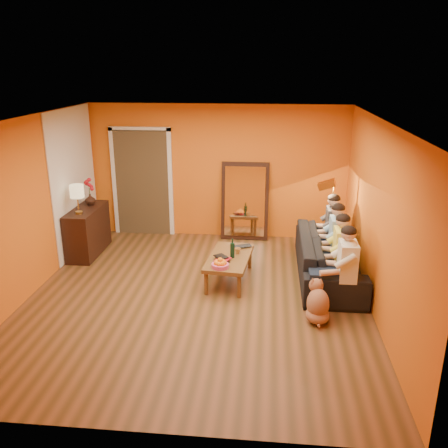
# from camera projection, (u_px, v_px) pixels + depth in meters

# --- Properties ---
(room_shell) EXTENTS (5.00, 5.50, 2.60)m
(room_shell) POSITION_uv_depth(u_px,v_px,m) (200.00, 207.00, 6.99)
(room_shell) COLOR brown
(room_shell) RESTS_ON ground
(white_accent) EXTENTS (0.02, 1.90, 2.58)m
(white_accent) POSITION_uv_depth(u_px,v_px,m) (74.00, 181.00, 8.52)
(white_accent) COLOR white
(white_accent) RESTS_ON wall_left
(doorway_recess) EXTENTS (1.06, 0.30, 2.10)m
(doorway_recess) POSITION_uv_depth(u_px,v_px,m) (144.00, 182.00, 9.53)
(doorway_recess) COLOR #3F2D19
(doorway_recess) RESTS_ON floor
(door_jamb_left) EXTENTS (0.08, 0.06, 2.20)m
(door_jamb_left) POSITION_uv_depth(u_px,v_px,m) (115.00, 183.00, 9.47)
(door_jamb_left) COLOR white
(door_jamb_left) RESTS_ON wall_back
(door_jamb_right) EXTENTS (0.08, 0.06, 2.20)m
(door_jamb_right) POSITION_uv_depth(u_px,v_px,m) (171.00, 184.00, 9.36)
(door_jamb_right) COLOR white
(door_jamb_right) RESTS_ON wall_back
(door_header) EXTENTS (1.22, 0.06, 0.08)m
(door_header) POSITION_uv_depth(u_px,v_px,m) (139.00, 129.00, 9.07)
(door_header) COLOR white
(door_header) RESTS_ON wall_back
(mirror_frame) EXTENTS (0.92, 0.27, 1.51)m
(mirror_frame) POSITION_uv_depth(u_px,v_px,m) (245.00, 201.00, 9.24)
(mirror_frame) COLOR black
(mirror_frame) RESTS_ON floor
(mirror_glass) EXTENTS (0.78, 0.21, 1.35)m
(mirror_glass) POSITION_uv_depth(u_px,v_px,m) (245.00, 202.00, 9.20)
(mirror_glass) COLOR white
(mirror_glass) RESTS_ON mirror_frame
(sideboard) EXTENTS (0.44, 1.18, 0.85)m
(sideboard) POSITION_uv_depth(u_px,v_px,m) (88.00, 231.00, 8.59)
(sideboard) COLOR black
(sideboard) RESTS_ON floor
(table_lamp) EXTENTS (0.24, 0.24, 0.51)m
(table_lamp) POSITION_uv_depth(u_px,v_px,m) (78.00, 199.00, 8.09)
(table_lamp) COLOR beige
(table_lamp) RESTS_ON sideboard
(sofa) EXTENTS (2.38, 0.93, 0.69)m
(sofa) POSITION_uv_depth(u_px,v_px,m) (328.00, 257.00, 7.63)
(sofa) COLOR black
(sofa) RESTS_ON floor
(coffee_table) EXTENTS (0.74, 1.28, 0.42)m
(coffee_table) POSITION_uv_depth(u_px,v_px,m) (229.00, 268.00, 7.55)
(coffee_table) COLOR brown
(coffee_table) RESTS_ON floor
(floor_lamp) EXTENTS (0.34, 0.30, 1.44)m
(floor_lamp) POSITION_uv_depth(u_px,v_px,m) (331.00, 222.00, 8.15)
(floor_lamp) COLOR gold
(floor_lamp) RESTS_ON floor
(dog) EXTENTS (0.48, 0.58, 0.59)m
(dog) POSITION_uv_depth(u_px,v_px,m) (318.00, 301.00, 6.34)
(dog) COLOR #A06548
(dog) RESTS_ON floor
(person_far_left) EXTENTS (0.70, 0.44, 1.22)m
(person_far_left) POSITION_uv_depth(u_px,v_px,m) (347.00, 268.00, 6.60)
(person_far_left) COLOR silver
(person_far_left) RESTS_ON sofa
(person_mid_left) EXTENTS (0.70, 0.44, 1.22)m
(person_mid_left) POSITION_uv_depth(u_px,v_px,m) (342.00, 253.00, 7.11)
(person_mid_left) COLOR #E8DF4D
(person_mid_left) RESTS_ON sofa
(person_mid_right) EXTENTS (0.70, 0.44, 1.22)m
(person_mid_right) POSITION_uv_depth(u_px,v_px,m) (337.00, 240.00, 7.63)
(person_mid_right) COLOR #87B3D1
(person_mid_right) RESTS_ON sofa
(person_far_right) EXTENTS (0.70, 0.44, 1.22)m
(person_far_right) POSITION_uv_depth(u_px,v_px,m) (333.00, 229.00, 8.15)
(person_far_right) COLOR #38373D
(person_far_right) RESTS_ON sofa
(fruit_bowl) EXTENTS (0.26, 0.26, 0.16)m
(fruit_bowl) POSITION_uv_depth(u_px,v_px,m) (220.00, 263.00, 7.04)
(fruit_bowl) COLOR #D44A7F
(fruit_bowl) RESTS_ON coffee_table
(wine_bottle) EXTENTS (0.07, 0.07, 0.31)m
(wine_bottle) POSITION_uv_depth(u_px,v_px,m) (232.00, 248.00, 7.38)
(wine_bottle) COLOR black
(wine_bottle) RESTS_ON coffee_table
(tumbler) EXTENTS (0.13, 0.13, 0.09)m
(tumbler) POSITION_uv_depth(u_px,v_px,m) (238.00, 251.00, 7.57)
(tumbler) COLOR #B27F3F
(tumbler) RESTS_ON coffee_table
(laptop) EXTENTS (0.41, 0.34, 0.03)m
(laptop) POSITION_uv_depth(u_px,v_px,m) (242.00, 248.00, 7.79)
(laptop) COLOR black
(laptop) RESTS_ON coffee_table
(book_lower) EXTENTS (0.25, 0.29, 0.02)m
(book_lower) POSITION_uv_depth(u_px,v_px,m) (217.00, 260.00, 7.31)
(book_lower) COLOR black
(book_lower) RESTS_ON coffee_table
(book_mid) EXTENTS (0.27, 0.31, 0.02)m
(book_mid) POSITION_uv_depth(u_px,v_px,m) (217.00, 258.00, 7.31)
(book_mid) COLOR #B01421
(book_mid) RESTS_ON book_lower
(book_upper) EXTENTS (0.26, 0.27, 0.02)m
(book_upper) POSITION_uv_depth(u_px,v_px,m) (217.00, 258.00, 7.28)
(book_upper) COLOR black
(book_upper) RESTS_ON book_mid
(vase) EXTENTS (0.19, 0.19, 0.20)m
(vase) POSITION_uv_depth(u_px,v_px,m) (90.00, 199.00, 8.66)
(vase) COLOR black
(vase) RESTS_ON sideboard
(flowers) EXTENTS (0.17, 0.17, 0.51)m
(flowers) POSITION_uv_depth(u_px,v_px,m) (89.00, 185.00, 8.57)
(flowers) COLOR #B01421
(flowers) RESTS_ON vase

